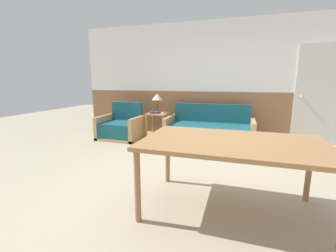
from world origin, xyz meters
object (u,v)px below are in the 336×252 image
(table_lamp, at_px, (157,97))
(dining_table, at_px, (232,147))
(couch, at_px, (209,131))
(side_table, at_px, (158,118))
(armchair, at_px, (121,128))

(table_lamp, relative_size, dining_table, 0.26)
(couch, xyz_separation_m, dining_table, (0.57, -2.67, 0.44))
(side_table, height_order, table_lamp, table_lamp)
(couch, distance_m, side_table, 1.26)
(dining_table, bearing_deg, table_lamp, 123.09)
(side_table, xyz_separation_m, dining_table, (1.81, -2.74, 0.22))
(couch, xyz_separation_m, side_table, (-1.24, 0.07, 0.22))
(couch, relative_size, armchair, 2.00)
(couch, height_order, dining_table, couch)
(armchair, distance_m, dining_table, 3.51)
(dining_table, bearing_deg, side_table, 123.37)
(couch, relative_size, table_lamp, 4.16)
(side_table, bearing_deg, couch, -3.18)
(side_table, relative_size, table_lamp, 1.28)
(couch, height_order, armchair, armchair)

